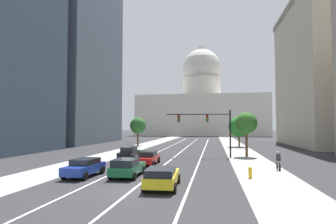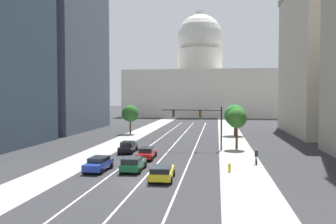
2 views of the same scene
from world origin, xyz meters
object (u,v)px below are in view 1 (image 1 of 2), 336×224
(capitol_building, at_px, (202,106))
(street_tree_near_right, at_px, (239,127))
(car_green, at_px, (127,167))
(car_red, at_px, (148,158))
(street_tree_far_right, at_px, (246,123))
(car_blue, at_px, (85,167))
(street_tree_near_left, at_px, (138,126))
(car_black, at_px, (129,153))
(traffic_signal_mast, at_px, (208,123))
(car_yellow, at_px, (162,177))
(cyclist, at_px, (278,161))
(fire_hydrant, at_px, (250,172))

(capitol_building, relative_size, street_tree_near_right, 9.14)
(car_green, xyz_separation_m, street_tree_near_right, (11.75, 33.64, 3.15))
(car_red, xyz_separation_m, street_tree_far_right, (11.16, 9.39, 3.69))
(car_blue, bearing_deg, street_tree_far_right, -39.01)
(street_tree_near_right, bearing_deg, street_tree_near_left, 179.70)
(car_black, relative_size, car_red, 1.06)
(traffic_signal_mast, distance_m, street_tree_near_left, 24.02)
(car_blue, xyz_separation_m, car_red, (3.47, 7.41, -0.02))
(car_yellow, bearing_deg, car_green, 43.30)
(street_tree_near_left, height_order, street_tree_near_right, street_tree_near_right)
(car_yellow, relative_size, car_green, 1.01)
(car_yellow, relative_size, cyclist, 2.62)
(capitol_building, xyz_separation_m, traffic_signal_mast, (4.45, -85.38, -8.35))
(car_blue, xyz_separation_m, street_tree_far_right, (14.62, 16.80, 3.67))
(traffic_signal_mast, bearing_deg, street_tree_near_left, 128.50)
(capitol_building, bearing_deg, traffic_signal_mast, -87.02)
(car_red, height_order, cyclist, cyclist)
(car_blue, xyz_separation_m, car_green, (3.47, 0.41, 0.02))
(street_tree_near_left, relative_size, street_tree_near_right, 0.98)
(capitol_building, distance_m, traffic_signal_mast, 85.90)
(car_red, bearing_deg, capitol_building, -2.26)
(fire_hydrant, relative_size, street_tree_far_right, 0.15)
(car_blue, bearing_deg, fire_hydrant, -81.75)
(car_blue, distance_m, street_tree_near_right, 37.44)
(cyclist, bearing_deg, capitol_building, 7.17)
(car_yellow, xyz_separation_m, street_tree_far_right, (7.68, 19.76, 3.68))
(car_green, relative_size, car_red, 0.99)
(car_blue, height_order, car_black, car_black)
(street_tree_near_left, bearing_deg, capitol_building, 81.04)
(car_red, relative_size, street_tree_near_right, 0.76)
(capitol_building, distance_m, car_red, 94.12)
(car_red, distance_m, traffic_signal_mast, 10.73)
(cyclist, height_order, street_tree_far_right, street_tree_far_right)
(car_black, height_order, street_tree_far_right, street_tree_far_right)
(car_black, height_order, street_tree_near_left, street_tree_near_left)
(street_tree_near_left, bearing_deg, street_tree_far_right, -41.07)
(car_yellow, relative_size, street_tree_near_right, 0.76)
(street_tree_far_right, bearing_deg, street_tree_near_left, 138.93)
(street_tree_far_right, bearing_deg, car_green, -124.24)
(car_blue, height_order, street_tree_far_right, street_tree_far_right)
(car_blue, height_order, car_green, car_green)
(capitol_building, bearing_deg, car_black, -93.34)
(car_yellow, height_order, car_black, car_black)
(street_tree_near_left, bearing_deg, car_yellow, -71.75)
(street_tree_far_right, xyz_separation_m, street_tree_near_right, (0.59, 17.26, -0.51))
(cyclist, height_order, street_tree_near_right, street_tree_near_right)
(traffic_signal_mast, height_order, cyclist, traffic_signal_mast)
(capitol_building, relative_size, street_tree_far_right, 9.21)
(car_yellow, bearing_deg, capitol_building, -1.59)
(street_tree_near_right, bearing_deg, car_yellow, -102.60)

